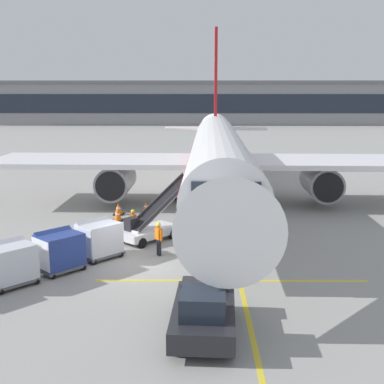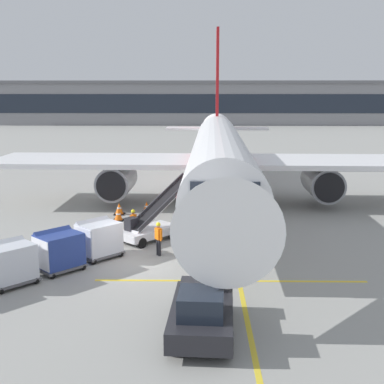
{
  "view_description": "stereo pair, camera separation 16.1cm",
  "coord_description": "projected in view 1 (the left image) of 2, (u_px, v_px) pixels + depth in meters",
  "views": [
    {
      "loc": [
        3.08,
        -23.22,
        8.21
      ],
      "look_at": [
        2.82,
        2.96,
        2.97
      ],
      "focal_mm": 47.24,
      "sensor_mm": 36.0,
      "label": 1
    },
    {
      "loc": [
        3.24,
        -23.22,
        8.21
      ],
      "look_at": [
        2.82,
        2.96,
        2.97
      ],
      "focal_mm": 47.24,
      "sensor_mm": 36.0,
      "label": 2
    }
  ],
  "objects": [
    {
      "name": "safety_cone_nose_mark",
      "position": [
        119.0,
        209.0,
        34.16
      ],
      "size": [
        0.71,
        0.71,
        0.79
      ],
      "color": "black",
      "rests_on": "ground"
    },
    {
      "name": "apron_guidance_line_stop_bar",
      "position": [
        231.0,
        281.0,
        22.25
      ],
      "size": [
        12.0,
        0.2,
        0.01
      ],
      "color": "yellow",
      "rests_on": "ground"
    },
    {
      "name": "terminal_building",
      "position": [
        198.0,
        103.0,
        129.1
      ],
      "size": [
        106.04,
        16.67,
        10.72
      ],
      "color": "gray",
      "rests_on": "ground"
    },
    {
      "name": "safety_cone_engine_keepout",
      "position": [
        146.0,
        207.0,
        34.8
      ],
      "size": [
        0.66,
        0.66,
        0.75
      ],
      "color": "black",
      "rests_on": "ground"
    },
    {
      "name": "pushback_tug",
      "position": [
        204.0,
        312.0,
        17.19
      ],
      "size": [
        2.34,
        4.51,
        1.83
      ],
      "color": "#232328",
      "rests_on": "ground"
    },
    {
      "name": "belt_loader",
      "position": [
        151.0,
        224.0,
        28.27
      ],
      "size": [
        4.32,
        4.66,
        3.42
      ],
      "color": "silver",
      "rests_on": "ground"
    },
    {
      "name": "ground_crew_by_loader",
      "position": [
        133.0,
        222.0,
        28.25
      ],
      "size": [
        0.36,
        0.54,
        1.74
      ],
      "color": "#333847",
      "rests_on": "ground"
    },
    {
      "name": "ground_crew_by_carts",
      "position": [
        159.0,
        237.0,
        25.5
      ],
      "size": [
        0.41,
        0.49,
        1.74
      ],
      "color": "black",
      "rests_on": "ground"
    },
    {
      "name": "baggage_cart_lead",
      "position": [
        99.0,
        238.0,
        25.21
      ],
      "size": [
        2.54,
        2.55,
        1.91
      ],
      "color": "#515156",
      "rests_on": "ground"
    },
    {
      "name": "safety_cone_wingtip",
      "position": [
        118.0,
        215.0,
        32.57
      ],
      "size": [
        0.67,
        0.67,
        0.76
      ],
      "color": "black",
      "rests_on": "ground"
    },
    {
      "name": "apron_guidance_line_lead_in",
      "position": [
        223.0,
        206.0,
        36.82
      ],
      "size": [
        0.2,
        110.0,
        0.01
      ],
      "color": "yellow",
      "rests_on": "ground"
    },
    {
      "name": "baggage_cart_third",
      "position": [
        10.0,
        263.0,
        21.6
      ],
      "size": [
        2.54,
        2.55,
        1.91
      ],
      "color": "#515156",
      "rests_on": "ground"
    },
    {
      "name": "parked_airplane",
      "position": [
        218.0,
        155.0,
        36.86
      ],
      "size": [
        33.22,
        43.37,
        14.48
      ],
      "color": "white",
      "rests_on": "ground"
    },
    {
      "name": "baggage_cart_second",
      "position": [
        59.0,
        250.0,
        23.32
      ],
      "size": [
        2.54,
        2.55,
        1.91
      ],
      "color": "#515156",
      "rests_on": "ground"
    },
    {
      "name": "ground_plane",
      "position": [
        133.0,
        264.0,
        24.41
      ],
      "size": [
        600.0,
        600.0,
        0.0
      ],
      "primitive_type": "plane",
      "color": "gray"
    }
  ]
}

